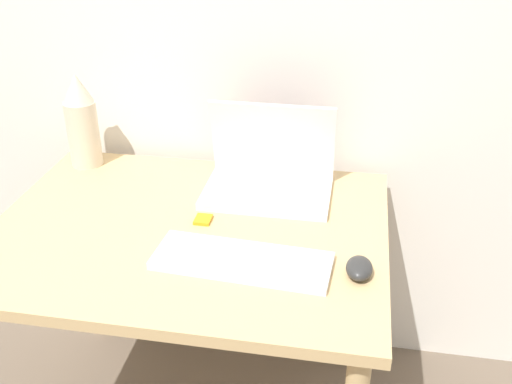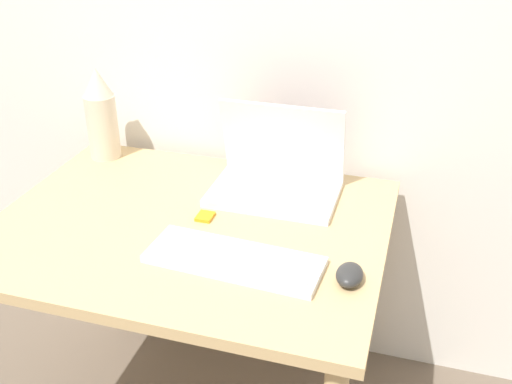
% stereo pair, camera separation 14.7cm
% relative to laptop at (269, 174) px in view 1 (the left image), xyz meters
% --- Properties ---
extents(desk, '(1.00, 0.78, 0.70)m').
position_rel_laptop_xyz_m(desk, '(-0.17, -0.23, -0.15)').
color(desk, tan).
rests_on(desk, ground_plane).
extents(laptop, '(0.35, 0.24, 0.25)m').
position_rel_laptop_xyz_m(laptop, '(0.00, 0.00, 0.00)').
color(laptop, white).
rests_on(laptop, desk).
extents(keyboard, '(0.42, 0.17, 0.02)m').
position_rel_laptop_xyz_m(keyboard, '(-0.00, -0.37, -0.04)').
color(keyboard, white).
rests_on(keyboard, desk).
extents(mouse, '(0.06, 0.09, 0.04)m').
position_rel_laptop_xyz_m(mouse, '(0.26, -0.36, -0.03)').
color(mouse, '#2D2D2D').
rests_on(mouse, desk).
extents(vase, '(0.09, 0.09, 0.29)m').
position_rel_laptop_xyz_m(vase, '(-0.58, 0.07, 0.09)').
color(vase, beige).
rests_on(vase, desk).
extents(mp3_player, '(0.04, 0.05, 0.01)m').
position_rel_laptop_xyz_m(mp3_player, '(-0.14, -0.20, -0.05)').
color(mp3_player, orange).
rests_on(mp3_player, desk).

